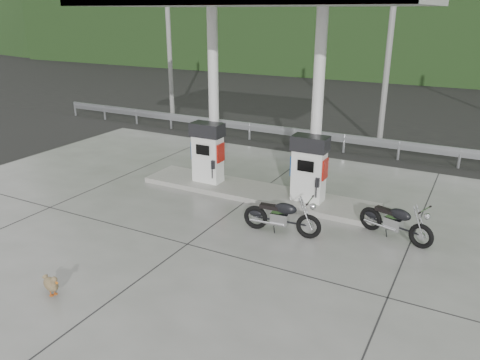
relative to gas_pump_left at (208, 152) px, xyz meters
The scene contains 16 objects.
ground 3.16m from the gas_pump_left, 57.38° to the right, with size 160.00×160.00×0.00m, color black.
forecourt_apron 3.15m from the gas_pump_left, 57.38° to the right, with size 18.00×14.00×0.02m, color slate.
pump_island 1.87m from the gas_pump_left, ahead, with size 7.00×1.40×0.15m, color gray.
gas_pump_left is the anchor object (origin of this frame).
gas_pump_right 3.20m from the gas_pump_left, ahead, with size 0.95×0.55×1.80m, color white, non-canonical shape.
canopy_column_left 1.65m from the gas_pump_left, 90.00° to the left, with size 0.30×0.30×5.00m, color white.
canopy_column_right 3.60m from the gas_pump_left, ahead, with size 0.30×0.30×5.00m, color white.
guardrail 5.74m from the gas_pump_left, 73.78° to the left, with size 26.00×0.16×1.42m, color #94979B, non-canonical shape.
road 9.20m from the gas_pump_left, 79.92° to the left, with size 60.00×7.00×0.01m, color black.
utility_pole_a 9.93m from the gas_pump_left, 132.44° to the left, with size 0.22×0.22×8.00m, color gray.
utility_pole_b 8.40m from the gas_pump_left, 62.78° to the left, with size 0.22×0.22×8.00m, color gray.
tree_band 27.61m from the gas_pump_left, 86.67° to the left, with size 80.00×6.00×6.00m, color black.
forested_hills 57.53m from the gas_pump_left, 88.41° to the left, with size 100.00×40.00×140.00m, color black, non-canonical shape.
motorcycle_left 3.85m from the gas_pump_left, 30.80° to the right, with size 1.80×0.57×0.85m, color black, non-canonical shape.
motorcycle_right 5.82m from the gas_pump_left, ahead, with size 1.75×0.55×0.83m, color black, non-canonical shape.
duck 6.43m from the gas_pump_left, 85.80° to the right, with size 0.55×0.15×0.40m, color brown, non-canonical shape.
Camera 1 is at (5.58, -8.86, 5.06)m, focal length 35.00 mm.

